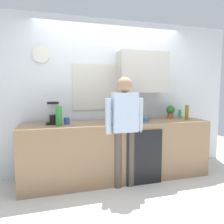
{
  "coord_description": "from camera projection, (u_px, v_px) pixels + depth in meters",
  "views": [
    {
      "loc": [
        -1.01,
        -2.87,
        1.42
      ],
      "look_at": [
        -0.11,
        0.25,
        1.08
      ],
      "focal_mm": 34.26,
      "sensor_mm": 36.0,
      "label": 1
    }
  ],
  "objects": [
    {
      "name": "bottle_olive_oil",
      "position": [
        187.0,
        112.0,
        3.6
      ],
      "size": [
        0.06,
        0.06,
        0.25
      ],
      "primitive_type": "cylinder",
      "color": "olive",
      "rests_on": "kitchen_counter"
    },
    {
      "name": "bottle_red_vinegar",
      "position": [
        131.0,
        114.0,
        3.57
      ],
      "size": [
        0.06,
        0.06,
        0.22
      ],
      "primitive_type": "cylinder",
      "color": "maroon",
      "rests_on": "kitchen_counter"
    },
    {
      "name": "dishwasher_panel",
      "position": [
        145.0,
        158.0,
        3.18
      ],
      "size": [
        0.56,
        0.02,
        0.82
      ],
      "primitive_type": "cube",
      "color": "black",
      "rests_on": "ground_plane"
    },
    {
      "name": "kitchen_counter",
      "position": [
        118.0,
        150.0,
        3.41
      ],
      "size": [
        2.95,
        0.64,
        0.92
      ],
      "primitive_type": "cube",
      "color": "#937251",
      "rests_on": "ground_plane"
    },
    {
      "name": "back_wall_assembly",
      "position": [
        114.0,
        93.0,
        3.72
      ],
      "size": [
        4.55,
        0.42,
        2.6
      ],
      "color": "silver",
      "rests_on": "ground_plane"
    },
    {
      "name": "bottle_clear_soda",
      "position": [
        59.0,
        116.0,
        2.99
      ],
      "size": [
        0.09,
        0.09,
        0.28
      ],
      "primitive_type": "cylinder",
      "color": "#2D8C33",
      "rests_on": "kitchen_counter"
    },
    {
      "name": "dish_soap",
      "position": [
        180.0,
        114.0,
        3.86
      ],
      "size": [
        0.06,
        0.06,
        0.18
      ],
      "color": "green",
      "rests_on": "kitchen_counter"
    },
    {
      "name": "mixing_bowl",
      "position": [
        142.0,
        119.0,
        3.43
      ],
      "size": [
        0.22,
        0.22,
        0.08
      ],
      "primitive_type": "cylinder",
      "color": "#4C72A5",
      "rests_on": "kitchen_counter"
    },
    {
      "name": "ground_plane",
      "position": [
        124.0,
        186.0,
        3.17
      ],
      "size": [
        8.0,
        8.0,
        0.0
      ],
      "primitive_type": "plane",
      "color": "silver"
    },
    {
      "name": "potted_plant",
      "position": [
        170.0,
        111.0,
        3.79
      ],
      "size": [
        0.15,
        0.15,
        0.23
      ],
      "color": "#9E5638",
      "rests_on": "kitchen_counter"
    },
    {
      "name": "coffee_maker",
      "position": [
        53.0,
        114.0,
        3.18
      ],
      "size": [
        0.2,
        0.2,
        0.33
      ],
      "color": "black",
      "rests_on": "kitchen_counter"
    },
    {
      "name": "cup_blue_mug",
      "position": [
        67.0,
        121.0,
        3.14
      ],
      "size": [
        0.08,
        0.08,
        0.1
      ],
      "primitive_type": "cylinder",
      "color": "#3351B2",
      "rests_on": "kitchen_counter"
    },
    {
      "name": "person_at_sink",
      "position": [
        124.0,
        123.0,
        3.07
      ],
      "size": [
        0.57,
        0.22,
        1.6
      ],
      "rotation": [
        0.0,
        0.0,
        0.21
      ],
      "color": "brown",
      "rests_on": "ground_plane"
    }
  ]
}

